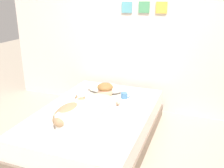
% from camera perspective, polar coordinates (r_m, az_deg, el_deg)
% --- Properties ---
extents(ground_plane, '(12.92, 12.92, 0.00)m').
position_cam_1_polar(ground_plane, '(2.85, -1.47, -17.06)').
color(ground_plane, tan).
extents(back_wall, '(4.46, 0.12, 2.50)m').
position_cam_1_polar(back_wall, '(3.75, 7.24, 12.49)').
color(back_wall, silver).
rests_on(back_wall, ground).
extents(bed, '(1.31, 1.94, 0.40)m').
position_cam_1_polar(bed, '(3.11, -3.67, -9.38)').
color(bed, '#726051').
rests_on(bed, ground).
extents(pillow, '(0.52, 0.32, 0.11)m').
position_cam_1_polar(pillow, '(3.56, -1.59, -0.93)').
color(pillow, white).
rests_on(pillow, bed).
extents(person_lying, '(0.43, 0.92, 0.27)m').
position_cam_1_polar(person_lying, '(2.85, -4.31, -5.20)').
color(person_lying, silver).
rests_on(person_lying, bed).
extents(dog, '(0.26, 0.57, 0.21)m').
position_cam_1_polar(dog, '(2.75, -9.49, -6.45)').
color(dog, '#9E7A56').
rests_on(dog, bed).
extents(coffee_cup, '(0.12, 0.09, 0.07)m').
position_cam_1_polar(coffee_cup, '(3.34, 2.82, -2.65)').
color(coffee_cup, teal).
rests_on(coffee_cup, bed).
extents(cell_phone, '(0.07, 0.14, 0.01)m').
position_cam_1_polar(cell_phone, '(3.07, -2.10, -5.36)').
color(cell_phone, black).
rests_on(cell_phone, bed).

